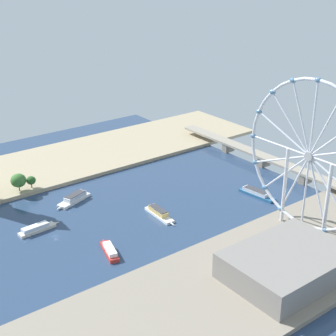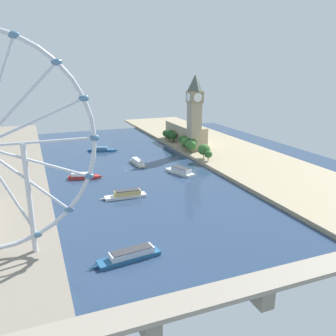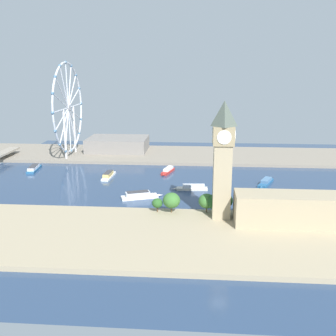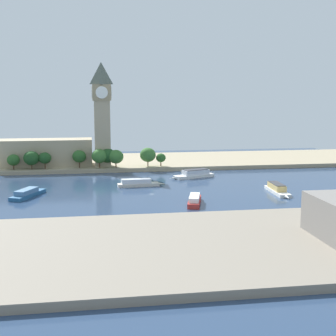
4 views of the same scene
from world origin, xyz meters
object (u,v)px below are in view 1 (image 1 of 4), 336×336
Objects in this scene: river_bridge at (264,158)px; tour_boat_3 at (37,229)px; tour_boat_5 at (109,250)px; tour_boat_1 at (257,193)px; ferris_wheel at (309,157)px; tour_boat_0 at (159,213)px; riverside_hall at (288,264)px; tour_boat_4 at (74,199)px.

river_bridge is 208.47m from tour_boat_3.
river_bridge is 7.36× the size of tour_boat_5.
river_bridge is at bearing -62.53° from tour_boat_5.
tour_boat_3 is 58.86m from tour_boat_5.
tour_boat_1 is (38.66, -49.36, -5.48)m from river_bridge.
tour_boat_1 is (-58.44, 19.43, -53.40)m from ferris_wheel.
tour_boat_0 is 82.23m from tour_boat_1.
ferris_wheel is 138.70m from tour_boat_5.
tour_boat_1 is at bearing -51.93° from river_bridge.
ferris_wheel is at bearing -42.25° from tour_boat_3.
riverside_hall is (28.79, -48.10, -44.84)m from ferris_wheel.
river_bridge is at bearing 100.99° from tour_boat_0.
river_bridge is (-97.10, 68.78, -47.91)m from ferris_wheel.
riverside_hall reaches higher than tour_boat_4.
ferris_wheel is at bearing -101.41° from tour_boat_5.
ferris_wheel reaches higher than riverside_hall.
tour_boat_0 reaches higher than tour_boat_3.
riverside_hall is at bearing 86.52° from tour_boat_4.
tour_boat_4 is (-38.88, -166.61, -5.29)m from river_bridge.
tour_boat_4 reaches higher than tour_boat_1.
river_bridge is at bearing 146.60° from tour_boat_4.
riverside_hall is at bearing -42.87° from river_bridge.
tour_boat_0 is 1.20× the size of tour_boat_5.
river_bridge is 130.66m from tour_boat_0.
tour_boat_1 is 133.81m from tour_boat_5.
tour_boat_3 is 0.91× the size of tour_boat_4.
riverside_hall is 110.65m from tour_boat_1.
tour_boat_1 is 1.19× the size of tour_boat_3.
riverside_hall is 108.02m from tour_boat_0.
river_bridge is at bearing 137.13° from riverside_hall.
tour_boat_3 is at bearing 11.10° from tour_boat_4.
river_bridge is at bearing 144.69° from ferris_wheel.
tour_boat_0 is at bearing -142.32° from ferris_wheel.
tour_boat_1 is 167.00m from tour_boat_3.
tour_boat_4 is (-57.79, -37.44, 0.11)m from tour_boat_0.
tour_boat_0 is 57.86m from tour_boat_5.
river_bridge is 171.17m from tour_boat_4.
riverside_hall is 1.92× the size of tour_boat_1.
tour_boat_0 is at bearing -173.45° from riverside_hall.
river_bridge is 6.86× the size of tour_boat_3.
tour_boat_5 is at bearing -142.44° from riverside_hall.
tour_boat_0 is (-78.19, -60.39, -53.31)m from ferris_wheel.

